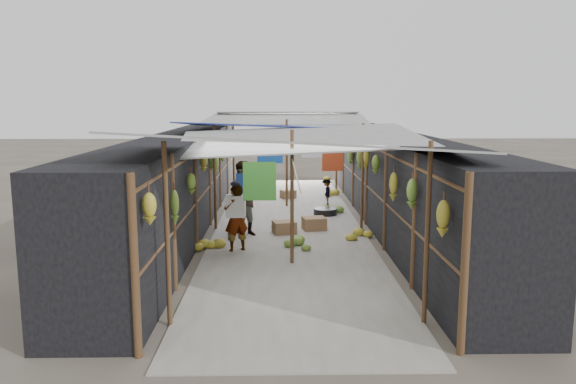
{
  "coord_description": "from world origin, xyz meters",
  "views": [
    {
      "loc": [
        -0.28,
        -7.54,
        3.13
      ],
      "look_at": [
        -0.06,
        4.02,
        1.25
      ],
      "focal_mm": 35.0,
      "sensor_mm": 36.0,
      "label": 1
    }
  ],
  "objects": [
    {
      "name": "stall_left",
      "position": [
        -2.7,
        6.5,
        1.15
      ],
      "size": [
        1.4,
        15.0,
        2.3
      ],
      "primitive_type": "cube",
      "color": "black",
      "rests_on": "ground"
    },
    {
      "name": "crate_mid",
      "position": [
        0.62,
        5.84,
        0.16
      ],
      "size": [
        0.62,
        0.53,
        0.33
      ],
      "primitive_type": "cube",
      "rotation": [
        0.0,
        0.0,
        0.19
      ],
      "color": "#8F6648",
      "rests_on": "ground"
    },
    {
      "name": "aisle_slab",
      "position": [
        0.0,
        6.5,
        0.01
      ],
      "size": [
        3.6,
        16.0,
        0.02
      ],
      "primitive_type": "cube",
      "color": "#9E998E",
      "rests_on": "ground"
    },
    {
      "name": "shopper_blue",
      "position": [
        -1.03,
        5.32,
        0.88
      ],
      "size": [
        0.93,
        0.76,
        1.76
      ],
      "primitive_type": "imported",
      "rotation": [
        0.0,
        0.0,
        -0.11
      ],
      "color": "#1E2B97",
      "rests_on": "ground"
    },
    {
      "name": "black_basin",
      "position": [
        1.04,
        7.68,
        0.1
      ],
      "size": [
        0.64,
        0.64,
        0.19
      ],
      "primitive_type": "cylinder",
      "color": "black",
      "rests_on": "ground"
    },
    {
      "name": "ground",
      "position": [
        0.0,
        0.0,
        0.0
      ],
      "size": [
        80.0,
        80.0,
        0.0
      ],
      "primitive_type": "plane",
      "color": "#6B6356",
      "rests_on": "ground"
    },
    {
      "name": "floor_bananas",
      "position": [
        0.31,
        6.4,
        0.16
      ],
      "size": [
        3.94,
        7.48,
        0.35
      ],
      "color": "#A89A2B",
      "rests_on": "ground"
    },
    {
      "name": "stall_right",
      "position": [
        2.7,
        6.5,
        1.15
      ],
      "size": [
        1.4,
        15.0,
        2.3
      ],
      "primitive_type": "cube",
      "color": "black",
      "rests_on": "ground"
    },
    {
      "name": "vendor_seated",
      "position": [
        1.2,
        9.1,
        0.42
      ],
      "size": [
        0.33,
        0.55,
        0.84
      ],
      "primitive_type": "imported",
      "rotation": [
        0.0,
        0.0,
        -1.6
      ],
      "color": "#433F3A",
      "rests_on": "ground"
    },
    {
      "name": "vendor_elderly",
      "position": [
        -1.14,
        3.93,
        0.71
      ],
      "size": [
        0.62,
        0.54,
        1.43
      ],
      "primitive_type": "imported",
      "rotation": [
        0.0,
        0.0,
        3.6
      ],
      "color": "white",
      "rests_on": "ground"
    },
    {
      "name": "crate_near",
      "position": [
        -0.12,
        5.46,
        0.16
      ],
      "size": [
        0.61,
        0.53,
        0.31
      ],
      "primitive_type": "cube",
      "rotation": [
        0.0,
        0.0,
        0.25
      ],
      "color": "#8F6648",
      "rests_on": "ground"
    },
    {
      "name": "market_canopy",
      "position": [
        0.03,
        6.84,
        2.41
      ],
      "size": [
        5.62,
        15.2,
        2.77
      ],
      "color": "brown",
      "rests_on": "ground"
    },
    {
      "name": "hanging_bananas",
      "position": [
        0.07,
        6.36,
        1.64
      ],
      "size": [
        3.95,
        14.29,
        0.83
      ],
      "color": "#A89A2B",
      "rests_on": "ground"
    },
    {
      "name": "crate_back",
      "position": [
        0.06,
        10.36,
        0.14
      ],
      "size": [
        0.55,
        0.51,
        0.28
      ],
      "primitive_type": "cube",
      "rotation": [
        0.0,
        0.0,
        0.42
      ],
      "color": "#8F6648",
      "rests_on": "ground"
    }
  ]
}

